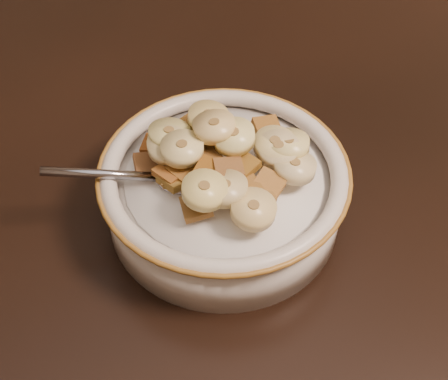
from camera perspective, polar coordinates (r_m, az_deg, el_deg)
table at (r=0.48m, az=-12.42°, el=-11.06°), size 1.42×0.94×0.04m
cereal_bowl at (r=0.48m, az=0.00°, el=-0.68°), size 0.18×0.18×0.04m
milk at (r=0.46m, az=0.00°, el=1.06°), size 0.15×0.15×0.00m
spoon at (r=0.46m, az=-3.55°, el=1.14°), size 0.05×0.05×0.01m
cereal_square_0 at (r=0.45m, az=-3.63°, el=1.83°), size 0.02×0.02×0.01m
cereal_square_1 at (r=0.50m, az=-2.64°, el=5.96°), size 0.03×0.03×0.01m
cereal_square_2 at (r=0.46m, az=-3.40°, el=3.81°), size 0.03×0.03×0.01m
cereal_square_3 at (r=0.44m, az=-1.30°, el=1.78°), size 0.03×0.03×0.01m
cereal_square_4 at (r=0.48m, az=4.62°, el=4.50°), size 0.03×0.03×0.01m
cereal_square_5 at (r=0.44m, az=0.44°, el=1.92°), size 0.03×0.03×0.01m
cereal_square_6 at (r=0.48m, az=4.31°, el=4.14°), size 0.03×0.03×0.01m
cereal_square_7 at (r=0.49m, az=-3.49°, el=5.63°), size 0.02×0.02×0.01m
cereal_square_8 at (r=0.48m, az=-6.25°, el=4.13°), size 0.03×0.03×0.01m
cereal_square_9 at (r=0.46m, az=5.73°, el=2.60°), size 0.02×0.02×0.01m
cereal_square_10 at (r=0.44m, az=4.14°, el=0.53°), size 0.03×0.03×0.01m
cereal_square_11 at (r=0.45m, az=-4.47°, el=0.94°), size 0.02×0.02×0.01m
cereal_square_12 at (r=0.45m, az=-1.54°, el=3.17°), size 0.03×0.03×0.01m
cereal_square_13 at (r=0.43m, az=-2.55°, el=-1.53°), size 0.03×0.03×0.01m
cereal_square_14 at (r=0.44m, az=2.69°, el=-0.37°), size 0.03×0.03×0.01m
cereal_square_15 at (r=0.48m, az=-2.74°, el=5.27°), size 0.03×0.03×0.01m
cereal_square_16 at (r=0.45m, az=-4.52°, el=1.53°), size 0.03×0.03×0.01m
cereal_square_17 at (r=0.48m, az=-5.70°, el=4.28°), size 0.03×0.03×0.01m
cereal_square_18 at (r=0.47m, az=-6.96°, el=2.29°), size 0.03×0.03×0.01m
cereal_square_19 at (r=0.49m, az=3.97°, el=5.71°), size 0.03×0.03×0.01m
cereal_square_20 at (r=0.45m, az=1.67°, el=2.25°), size 0.02×0.02×0.01m
cereal_square_21 at (r=0.44m, az=1.93°, el=0.37°), size 0.02×0.02×0.01m
cereal_square_22 at (r=0.49m, az=-0.38°, el=5.94°), size 0.03×0.03×0.01m
cereal_square_23 at (r=0.43m, az=3.12°, el=-0.39°), size 0.03×0.03×0.01m
cereal_square_24 at (r=0.45m, az=-4.86°, el=1.68°), size 0.02×0.02×0.01m
banana_slice_0 at (r=0.46m, az=4.98°, el=3.73°), size 0.04×0.04×0.01m
banana_slice_1 at (r=0.46m, az=-5.10°, el=4.09°), size 0.04×0.04×0.01m
banana_slice_2 at (r=0.46m, az=-5.02°, el=5.07°), size 0.04×0.04×0.01m
banana_slice_3 at (r=0.45m, az=6.48°, el=2.12°), size 0.04×0.04×0.01m
banana_slice_4 at (r=0.46m, az=5.91°, el=4.14°), size 0.03×0.03×0.01m
banana_slice_5 at (r=0.47m, az=-1.44°, el=6.58°), size 0.04×0.04×0.01m
banana_slice_6 at (r=0.46m, az=4.65°, el=4.14°), size 0.04×0.04×0.01m
banana_slice_7 at (r=0.45m, az=-3.84°, el=3.80°), size 0.04×0.04×0.01m
banana_slice_8 at (r=0.42m, az=-1.79°, el=-0.02°), size 0.04×0.04×0.01m
banana_slice_9 at (r=0.45m, az=0.90°, el=4.90°), size 0.04×0.04×0.02m
banana_slice_10 at (r=0.42m, az=2.71°, el=-1.78°), size 0.04×0.04×0.01m
banana_slice_11 at (r=0.45m, az=-0.90°, el=5.80°), size 0.04×0.04×0.01m
banana_slice_12 at (r=0.42m, az=0.12°, el=0.14°), size 0.04×0.04×0.01m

